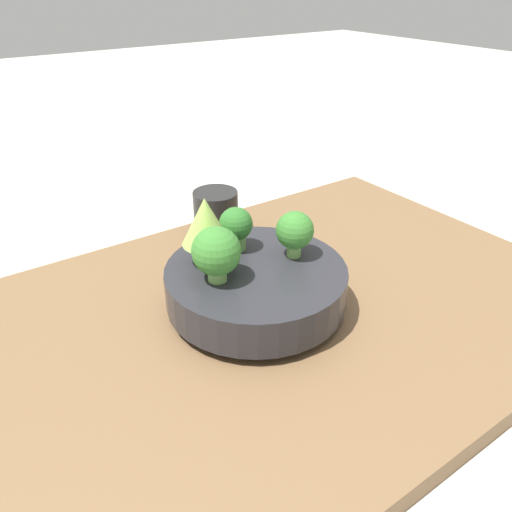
{
  "coord_description": "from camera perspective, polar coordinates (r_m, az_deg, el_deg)",
  "views": [
    {
      "loc": [
        0.36,
        0.49,
        0.48
      ],
      "look_at": [
        0.01,
        -0.01,
        0.12
      ],
      "focal_mm": 35.0,
      "sensor_mm": 36.0,
      "label": 1
    }
  ],
  "objects": [
    {
      "name": "broccoli_floret_front",
      "position": [
        0.75,
        -2.45,
        3.35
      ],
      "size": [
        0.05,
        0.05,
        0.07
      ],
      "color": "#609347",
      "rests_on": "bowl"
    },
    {
      "name": "romanesco_piece_near",
      "position": [
        0.7,
        -5.78,
        3.87
      ],
      "size": [
        0.07,
        0.07,
        0.1
      ],
      "color": "#7AB256",
      "rests_on": "bowl"
    },
    {
      "name": "cup",
      "position": [
        0.96,
        -4.6,
        5.03
      ],
      "size": [
        0.08,
        0.08,
        0.08
      ],
      "color": "black",
      "rests_on": "table"
    },
    {
      "name": "table",
      "position": [
        0.76,
        1.08,
        -7.2
      ],
      "size": [
        1.01,
        0.65,
        0.03
      ],
      "color": "brown",
      "rests_on": "ground_plane"
    },
    {
      "name": "broccoli_floret_left",
      "position": [
        0.73,
        4.45,
        2.83
      ],
      "size": [
        0.06,
        0.06,
        0.07
      ],
      "color": "#7AB256",
      "rests_on": "bowl"
    },
    {
      "name": "broccoli_floret_right",
      "position": [
        0.67,
        -4.56,
        0.43
      ],
      "size": [
        0.07,
        0.07,
        0.08
      ],
      "color": "#7AB256",
      "rests_on": "bowl"
    },
    {
      "name": "bowl",
      "position": [
        0.74,
        -0.0,
        -3.35
      ],
      "size": [
        0.27,
        0.27,
        0.07
      ],
      "color": "#28282D",
      "rests_on": "table"
    },
    {
      "name": "ground_plane",
      "position": [
        0.77,
        1.06,
        -8.16
      ],
      "size": [
        6.0,
        6.0,
        0.0
      ],
      "primitive_type": "plane",
      "color": "beige"
    }
  ]
}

